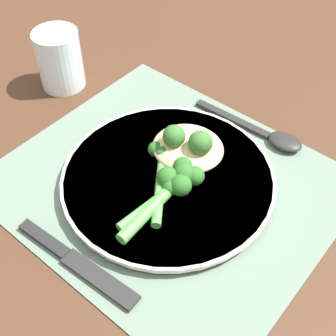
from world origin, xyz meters
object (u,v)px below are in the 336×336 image
Objects in this scene: plate at (168,179)px; knife at (74,260)px; broccoli_stalk_front at (181,177)px; water_glass at (59,59)px; broccoli_stalk_rear at (162,164)px; spoon at (272,136)px; chicken_fillet at (188,148)px; broccoli_stalk_left at (166,191)px.

plate reaches higher than knife.
water_glass is (0.28, -0.06, 0.02)m from broccoli_stalk_front.
plate is 0.03m from broccoli_stalk_front.
broccoli_stalk_rear is at bearing 179.27° from knife.
knife is 0.32m from spoon.
water_glass is at bearing -12.35° from plate.
broccoli_stalk_front is 1.40× the size of water_glass.
broccoli_stalk_rear is (0.01, -0.00, 0.01)m from plate.
chicken_fillet is 0.26m from water_glass.
plate is 2.37× the size of broccoli_stalk_left.
chicken_fillet is (0.01, -0.05, 0.02)m from plate.
broccoli_stalk_front is 0.74× the size of knife.
chicken_fillet reaches higher than knife.
knife is 1.88× the size of water_glass.
plate is 1.58× the size of spoon.
broccoli_stalk_left reaches higher than spoon.
broccoli_stalk_left is (-0.02, 0.03, 0.02)m from plate.
chicken_fillet reaches higher than spoon.
plate is at bearing 96.26° from chicken_fillet.
plate is 0.27m from water_glass.
chicken_fillet is at bearing -32.03° from spoon.
plate is 1.57× the size of knife.
water_glass reaches higher than broccoli_stalk_front.
plate reaches higher than spoon.
knife is at bearing 140.46° from water_glass.
water_glass reaches higher than broccoli_stalk_left.
spoon is at bearing 28.43° from broccoli_stalk_rear.
knife is 1.00× the size of spoon.
knife is (0.03, 0.13, -0.02)m from broccoli_stalk_left.
broccoli_stalk_rear reaches higher than knife.
broccoli_stalk_front is (-0.03, 0.00, 0.00)m from broccoli_stalk_rear.
broccoli_stalk_front is 0.16m from spoon.
broccoli_stalk_front reaches higher than chicken_fillet.
water_glass reaches higher than plate.
broccoli_stalk_rear is 1.01× the size of broccoli_stalk_left.
broccoli_stalk_front is at bearing 168.55° from water_glass.
plate is 0.05m from chicken_fillet.
broccoli_stalk_rear is 0.03m from broccoli_stalk_front.
broccoli_stalk_front reaches higher than plate.
broccoli_stalk_left is at bearing 108.47° from chicken_fillet.
water_glass is (0.28, -0.09, 0.02)m from broccoli_stalk_left.
plate is 2.12× the size of broccoli_stalk_front.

